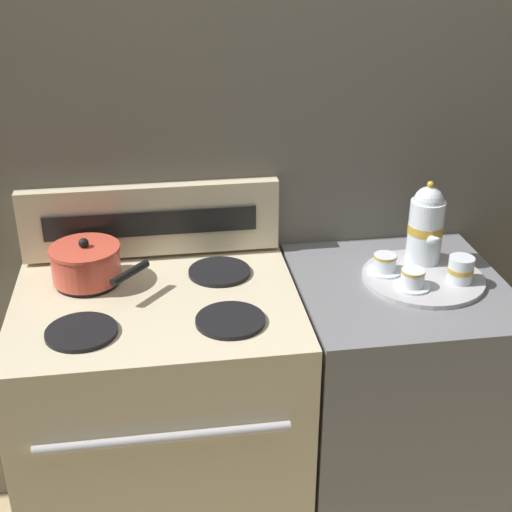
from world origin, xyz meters
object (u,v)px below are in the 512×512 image
object	(u,v)px
teacup_right	(413,279)
creamer_jug	(461,269)
serving_tray	(423,278)
teacup_left	(385,263)
stove	(165,433)
saucepan	(87,263)
teapot	(426,225)

from	to	relation	value
teacup_right	creamer_jug	bearing A→B (deg)	5.30
serving_tray	teacup_left	xyz separation A→B (m)	(-0.10, 0.04, 0.03)
stove	teacup_left	distance (m)	0.82
saucepan	creamer_jug	bearing A→B (deg)	-9.41
teapot	teacup_left	distance (m)	0.17
serving_tray	teacup_right	bearing A→B (deg)	-132.64
creamer_jug	stove	bearing A→B (deg)	177.56
creamer_jug	serving_tray	bearing A→B (deg)	151.94
saucepan	teacup_left	size ratio (longest dim) A/B	2.72
teacup_left	teapot	bearing A→B (deg)	21.29
saucepan	serving_tray	distance (m)	0.95
serving_tray	teacup_right	size ratio (longest dim) A/B	3.42
stove	teacup_right	world-z (taller)	teacup_right
stove	teapot	world-z (taller)	teapot
stove	serving_tray	xyz separation A→B (m)	(0.75, 0.01, 0.46)
creamer_jug	teacup_left	bearing A→B (deg)	155.17
stove	teapot	xyz separation A→B (m)	(0.79, 0.10, 0.58)
serving_tray	creamer_jug	world-z (taller)	creamer_jug
stove	teacup_right	xyz separation A→B (m)	(0.70, -0.05, 0.49)
saucepan	creamer_jug	world-z (taller)	saucepan
teacup_right	teacup_left	bearing A→B (deg)	114.83
saucepan	teapot	xyz separation A→B (m)	(0.97, -0.03, 0.07)
stove	teacup_right	distance (m)	0.86
saucepan	stove	bearing A→B (deg)	-36.08
stove	teacup_right	size ratio (longest dim) A/B	9.07
teacup_right	creamer_jug	size ratio (longest dim) A/B	1.37
saucepan	teacup_left	xyz separation A→B (m)	(0.84, -0.08, -0.02)
teacup_right	creamer_jug	xyz separation A→B (m)	(0.14, 0.01, 0.01)
saucepan	teacup_right	xyz separation A→B (m)	(0.88, -0.18, -0.02)
saucepan	teapot	size ratio (longest dim) A/B	1.10
saucepan	creamer_jug	xyz separation A→B (m)	(1.03, -0.17, -0.01)
teacup_right	saucepan	bearing A→B (deg)	168.28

